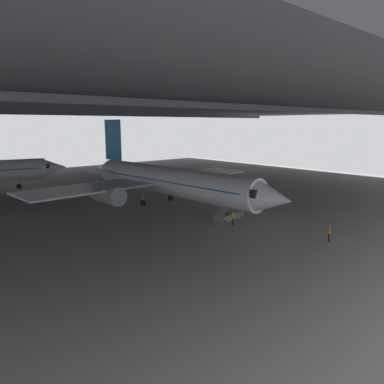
{
  "coord_description": "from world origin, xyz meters",
  "views": [
    {
      "loc": [
        -31.31,
        -40.34,
        11.5
      ],
      "look_at": [
        0.16,
        -4.72,
        2.66
      ],
      "focal_mm": 34.44,
      "sensor_mm": 36.0,
      "label": 1
    }
  ],
  "objects_px": {
    "crew_worker_near_nose": "(329,232)",
    "crew_worker_by_stairs": "(233,217)",
    "boarding_stairs": "(229,213)",
    "airplane_main": "(167,181)"
  },
  "relations": [
    {
      "from": "crew_worker_by_stairs",
      "to": "crew_worker_near_nose",
      "type": "bearing_deg",
      "value": -75.22
    },
    {
      "from": "airplane_main",
      "to": "crew_worker_near_nose",
      "type": "distance_m",
      "value": 23.67
    },
    {
      "from": "crew_worker_near_nose",
      "to": "boarding_stairs",
      "type": "bearing_deg",
      "value": 93.74
    },
    {
      "from": "boarding_stairs",
      "to": "crew_worker_by_stairs",
      "type": "distance_m",
      "value": 3.06
    },
    {
      "from": "crew_worker_near_nose",
      "to": "crew_worker_by_stairs",
      "type": "xyz_separation_m",
      "value": [
        -2.7,
        10.25,
        0.01
      ]
    },
    {
      "from": "airplane_main",
      "to": "boarding_stairs",
      "type": "relative_size",
      "value": 8.16
    },
    {
      "from": "boarding_stairs",
      "to": "crew_worker_by_stairs",
      "type": "relative_size",
      "value": 2.79
    },
    {
      "from": "boarding_stairs",
      "to": "crew_worker_near_nose",
      "type": "distance_m",
      "value": 12.68
    },
    {
      "from": "airplane_main",
      "to": "crew_worker_near_nose",
      "type": "height_order",
      "value": "airplane_main"
    },
    {
      "from": "airplane_main",
      "to": "crew_worker_by_stairs",
      "type": "xyz_separation_m",
      "value": [
        -0.68,
        -13.18,
        -2.59
      ]
    }
  ]
}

